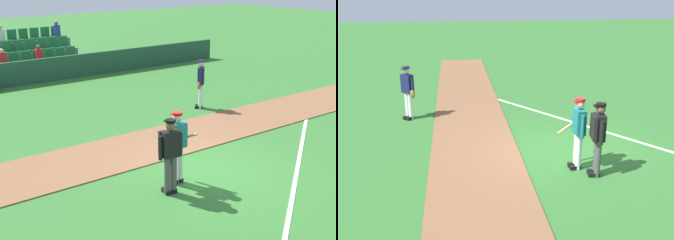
# 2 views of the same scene
# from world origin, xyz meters

# --- Properties ---
(ground_plane) EXTENTS (80.00, 80.00, 0.00)m
(ground_plane) POSITION_xyz_m (0.00, 0.00, 0.00)
(ground_plane) COLOR #33702D
(infield_dirt_path) EXTENTS (28.00, 2.34, 0.03)m
(infield_dirt_path) POSITION_xyz_m (0.00, 2.32, 0.01)
(infield_dirt_path) COLOR brown
(infield_dirt_path) RESTS_ON ground
(foul_line_chalk) EXTENTS (9.87, 6.99, 0.01)m
(foul_line_chalk) POSITION_xyz_m (3.00, -0.50, 0.01)
(foul_line_chalk) COLOR white
(foul_line_chalk) RESTS_ON ground
(dugout_fence) EXTENTS (20.00, 0.16, 1.05)m
(dugout_fence) POSITION_xyz_m (0.00, 11.49, 0.52)
(dugout_fence) COLOR #234C38
(dugout_fence) RESTS_ON ground
(stadium_bleachers) EXTENTS (5.55, 2.95, 2.30)m
(stadium_bleachers) POSITION_xyz_m (-0.00, 13.37, 0.62)
(stadium_bleachers) COLOR slate
(stadium_bleachers) RESTS_ON ground
(batter_teal_jersey) EXTENTS (0.70, 0.77, 1.76)m
(batter_teal_jersey) POSITION_xyz_m (-1.00, -0.07, 0.97)
(batter_teal_jersey) COLOR white
(batter_teal_jersey) RESTS_ON ground
(umpire_home_plate) EXTENTS (0.59, 0.34, 1.76)m
(umpire_home_plate) POSITION_xyz_m (-1.44, -0.39, 1.00)
(umpire_home_plate) COLOR #4C4C4C
(umpire_home_plate) RESTS_ON ground
(runner_navy_jersey) EXTENTS (0.55, 0.51, 1.76)m
(runner_navy_jersey) POSITION_xyz_m (3.36, 4.31, 0.96)
(runner_navy_jersey) COLOR white
(runner_navy_jersey) RESTS_ON ground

